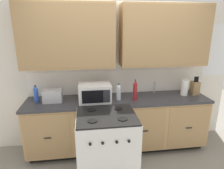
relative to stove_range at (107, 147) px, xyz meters
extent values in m
plane|color=gray|center=(0.26, 0.33, -0.47)|extent=(8.00, 8.00, 0.00)
cube|color=white|center=(0.26, 0.96, 0.72)|extent=(4.07, 0.05, 2.39)
cube|color=white|center=(0.26, 0.93, 0.63)|extent=(2.87, 0.01, 0.40)
cube|color=tan|center=(-0.48, 0.76, 1.40)|extent=(1.39, 0.34, 0.94)
cube|color=#A58052|center=(-0.48, 0.59, 1.40)|extent=(1.36, 0.01, 0.88)
cube|color=tan|center=(1.00, 0.76, 1.40)|extent=(1.39, 0.34, 0.94)
cube|color=#A58052|center=(1.00, 0.59, 1.40)|extent=(1.36, 0.01, 0.88)
cube|color=white|center=(2.05, 0.93, 1.13)|extent=(0.44, 0.01, 0.90)
cube|color=black|center=(0.26, 0.66, -0.42)|extent=(2.82, 0.48, 0.10)
cube|color=tan|center=(0.26, 0.63, 0.01)|extent=(2.87, 0.60, 0.76)
cube|color=#A88354|center=(-0.82, 0.33, 0.01)|extent=(0.66, 0.01, 0.70)
cube|color=black|center=(-0.82, 0.31, 0.00)|extent=(0.10, 0.01, 0.01)
cube|color=#A88354|center=(-0.10, 0.33, 0.01)|extent=(0.66, 0.01, 0.70)
cube|color=black|center=(-0.10, 0.31, 0.00)|extent=(0.10, 0.01, 0.01)
cube|color=#A88354|center=(0.62, 0.33, 0.01)|extent=(0.66, 0.01, 0.70)
cube|color=black|center=(0.62, 0.31, 0.00)|extent=(0.10, 0.01, 0.01)
cube|color=#A88354|center=(1.34, 0.33, 0.01)|extent=(0.66, 0.01, 0.70)
cube|color=black|center=(1.34, 0.31, 0.00)|extent=(0.10, 0.01, 0.01)
cube|color=#333338|center=(0.26, 0.63, 0.41)|extent=(2.90, 0.63, 0.04)
cube|color=#A8AAAF|center=(0.93, 0.66, 0.42)|extent=(0.56, 0.38, 0.02)
cube|color=white|center=(0.00, 0.00, -0.01)|extent=(0.76, 0.66, 0.92)
cube|color=black|center=(0.00, 0.00, 0.46)|extent=(0.74, 0.65, 0.02)
cylinder|color=black|center=(-0.18, -0.16, 0.47)|extent=(0.12, 0.12, 0.01)
cylinder|color=black|center=(0.18, -0.16, 0.47)|extent=(0.12, 0.12, 0.01)
cylinder|color=black|center=(-0.18, 0.16, 0.47)|extent=(0.12, 0.12, 0.01)
cylinder|color=black|center=(0.18, 0.16, 0.47)|extent=(0.12, 0.12, 0.01)
cylinder|color=black|center=(-0.22, -0.34, 0.28)|extent=(0.03, 0.02, 0.03)
cylinder|color=black|center=(-0.08, -0.34, 0.28)|extent=(0.03, 0.02, 0.03)
cylinder|color=black|center=(0.08, -0.34, 0.28)|extent=(0.03, 0.02, 0.03)
cylinder|color=black|center=(0.22, -0.34, 0.28)|extent=(0.03, 0.02, 0.03)
cube|color=white|center=(-0.11, 0.57, 0.57)|extent=(0.48, 0.36, 0.28)
cube|color=black|center=(-0.15, 0.39, 0.57)|extent=(0.31, 0.01, 0.19)
cube|color=#28282D|center=(0.05, 0.39, 0.57)|extent=(0.10, 0.01, 0.19)
cube|color=#B7B7BC|center=(-0.75, 0.64, 0.53)|extent=(0.28, 0.18, 0.19)
cube|color=black|center=(-0.80, 0.64, 0.62)|extent=(0.02, 0.13, 0.01)
cube|color=black|center=(-0.70, 0.64, 0.62)|extent=(0.02, 0.13, 0.01)
cube|color=#9C794E|center=(1.58, 0.67, 0.54)|extent=(0.11, 0.14, 0.22)
cylinder|color=black|center=(1.55, 0.66, 0.70)|extent=(0.02, 0.02, 0.09)
cylinder|color=black|center=(1.57, 0.66, 0.70)|extent=(0.02, 0.02, 0.09)
cylinder|color=black|center=(1.59, 0.66, 0.70)|extent=(0.02, 0.02, 0.09)
cylinder|color=black|center=(1.61, 0.66, 0.70)|extent=(0.02, 0.02, 0.09)
cylinder|color=#B2B5BA|center=(0.93, 0.84, 0.53)|extent=(0.02, 0.02, 0.20)
cylinder|color=white|center=(1.38, 0.66, 0.56)|extent=(0.12, 0.12, 0.26)
cylinder|color=silver|center=(0.26, 0.59, 0.54)|extent=(0.07, 0.07, 0.21)
cone|color=silver|center=(0.26, 0.59, 0.67)|extent=(0.06, 0.06, 0.05)
cylinder|color=black|center=(0.26, 0.59, 0.69)|extent=(0.03, 0.03, 0.02)
cylinder|color=maroon|center=(0.51, 0.54, 0.56)|extent=(0.07, 0.07, 0.26)
cone|color=maroon|center=(0.51, 0.54, 0.73)|extent=(0.06, 0.06, 0.07)
cylinder|color=black|center=(0.51, 0.54, 0.75)|extent=(0.02, 0.02, 0.02)
cylinder|color=blue|center=(-1.00, 0.67, 0.54)|extent=(0.07, 0.07, 0.21)
cone|color=blue|center=(-1.00, 0.67, 0.67)|extent=(0.06, 0.06, 0.05)
cylinder|color=black|center=(-1.00, 0.67, 0.69)|extent=(0.02, 0.02, 0.02)
camera|label=1|loc=(-0.23, -2.22, 1.53)|focal=31.04mm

